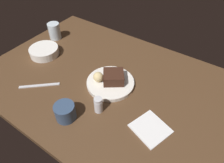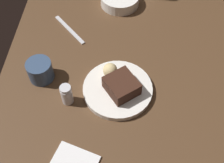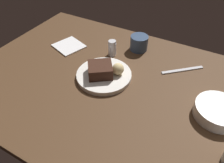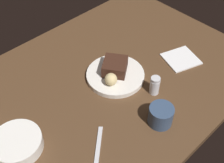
% 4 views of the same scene
% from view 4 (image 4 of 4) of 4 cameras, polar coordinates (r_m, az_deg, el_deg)
% --- Properties ---
extents(dining_table, '(1.20, 0.84, 0.03)m').
position_cam_4_polar(dining_table, '(1.16, -1.24, -0.34)').
color(dining_table, '#4C331E').
rests_on(dining_table, ground).
extents(dessert_plate, '(0.23, 0.23, 0.02)m').
position_cam_4_polar(dessert_plate, '(1.16, 0.65, 1.21)').
color(dessert_plate, white).
rests_on(dessert_plate, dining_table).
extents(chocolate_cake_slice, '(0.13, 0.13, 0.05)m').
position_cam_4_polar(chocolate_cake_slice, '(1.14, 0.73, 2.84)').
color(chocolate_cake_slice, '#381E14').
rests_on(chocolate_cake_slice, dessert_plate).
extents(bread_roll, '(0.05, 0.05, 0.05)m').
position_cam_4_polar(bread_roll, '(1.09, -0.22, 0.42)').
color(bread_roll, '#DBC184').
rests_on(bread_roll, dessert_plate).
extents(salt_shaker, '(0.04, 0.04, 0.08)m').
position_cam_4_polar(salt_shaker, '(1.09, 8.25, -0.75)').
color(salt_shaker, silver).
rests_on(salt_shaker, dining_table).
extents(side_bowl, '(0.16, 0.16, 0.04)m').
position_cam_4_polar(side_bowl, '(1.00, -17.83, -11.32)').
color(side_bowl, white).
rests_on(side_bowl, dining_table).
extents(coffee_cup, '(0.08, 0.08, 0.07)m').
position_cam_4_polar(coffee_cup, '(1.01, 9.38, -6.49)').
color(coffee_cup, '#334766').
rests_on(coffee_cup, dining_table).
extents(butter_knife, '(0.15, 0.14, 0.01)m').
position_cam_4_polar(butter_knife, '(0.96, -2.80, -13.42)').
color(butter_knife, silver).
rests_on(butter_knife, dining_table).
extents(folded_napkin, '(0.16, 0.16, 0.01)m').
position_cam_4_polar(folded_napkin, '(1.27, 13.17, 4.27)').
color(folded_napkin, white).
rests_on(folded_napkin, dining_table).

